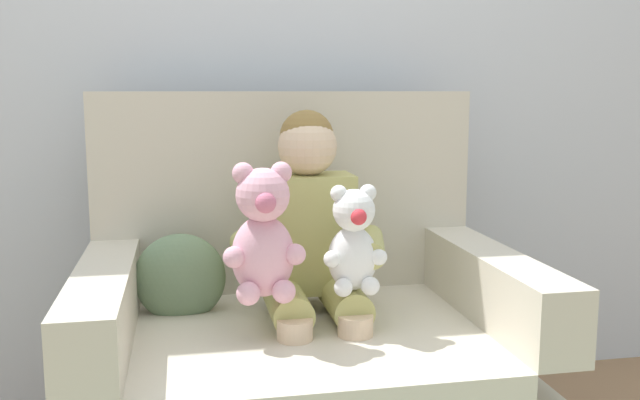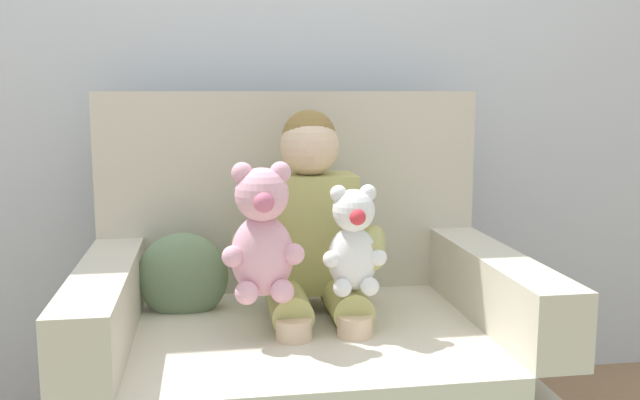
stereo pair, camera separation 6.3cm
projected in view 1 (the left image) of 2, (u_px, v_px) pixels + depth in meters
The scene contains 6 objects.
back_wall at pixel (272, 27), 2.44m from camera, with size 6.00×0.10×2.60m, color silver.
armchair at pixel (302, 357), 2.00m from camera, with size 1.19×0.91×1.08m.
seated_child at pixel (312, 242), 1.97m from camera, with size 0.45×0.39×0.82m.
plush_pink at pixel (263, 236), 1.77m from camera, with size 0.21×0.17×0.35m.
plush_white at pixel (353, 242), 1.83m from camera, with size 0.17×0.14×0.28m.
throw_pillow at pixel (180, 278), 2.01m from camera, with size 0.26×0.12×0.26m, color slate.
Camera 1 is at (-0.32, -1.82, 1.08)m, focal length 39.34 mm.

